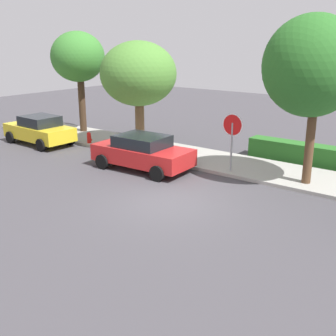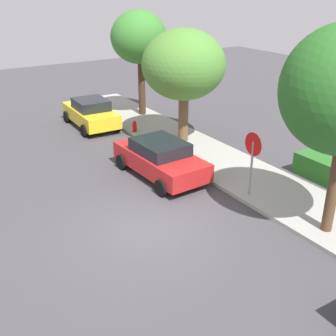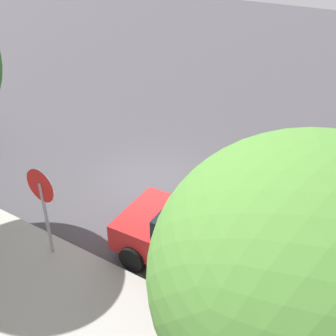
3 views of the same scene
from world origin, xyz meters
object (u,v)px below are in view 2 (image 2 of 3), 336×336
at_px(fire_hydrant, 135,127).
at_px(parked_car_yellow, 91,113).
at_px(stop_sign, 253,153).
at_px(street_tree_near_corner, 184,65).
at_px(parked_car_red, 160,158).
at_px(street_tree_far, 139,38).

bearing_deg(fire_hydrant, parked_car_yellow, -149.24).
distance_m(stop_sign, street_tree_near_corner, 6.48).
xyz_separation_m(stop_sign, fire_hydrant, (-8.39, -0.17, -1.40)).
bearing_deg(street_tree_near_corner, fire_hydrant, -149.39).
xyz_separation_m(parked_car_yellow, fire_hydrant, (2.32, 1.38, -0.41)).
height_order(parked_car_red, street_tree_near_corner, street_tree_near_corner).
relative_size(parked_car_red, parked_car_yellow, 1.06).
distance_m(parked_car_red, parked_car_yellow, 7.36).
distance_m(parked_car_red, street_tree_near_corner, 4.95).
bearing_deg(street_tree_near_corner, stop_sign, -11.30).
height_order(parked_car_red, fire_hydrant, parked_car_red).
bearing_deg(parked_car_yellow, parked_car_red, -1.22).
height_order(parked_car_yellow, fire_hydrant, parked_car_yellow).
relative_size(stop_sign, parked_car_yellow, 0.61).
relative_size(parked_car_yellow, street_tree_near_corner, 0.78).
distance_m(stop_sign, parked_car_yellow, 10.86).
xyz_separation_m(stop_sign, parked_car_yellow, (-10.70, -1.55, -0.99)).
bearing_deg(parked_car_yellow, street_tree_near_corner, 30.69).
bearing_deg(fire_hydrant, parked_car_red, -16.94).
bearing_deg(parked_car_yellow, street_tree_far, 94.00).
bearing_deg(parked_car_red, street_tree_near_corner, 132.92).
distance_m(parked_car_red, street_tree_far, 9.02).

